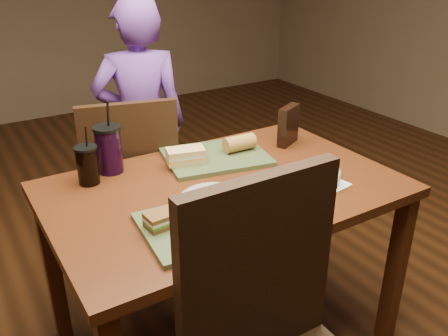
{
  "coord_description": "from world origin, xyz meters",
  "views": [
    {
      "loc": [
        -0.84,
        -1.35,
        1.56
      ],
      "look_at": [
        0.0,
        0.0,
        0.82
      ],
      "focal_mm": 38.0,
      "sensor_mm": 36.0,
      "label": 1
    }
  ],
  "objects_px": {
    "sandwich_near": "(162,219)",
    "tray_near": "(209,223)",
    "soup_bowl": "(321,176)",
    "salad_bowl": "(215,206)",
    "baguette_far": "(239,143)",
    "chair_far": "(126,186)",
    "dining_table": "(224,206)",
    "sandwich_far": "(186,156)",
    "cup_cola": "(87,165)",
    "tray_far": "(216,157)",
    "cup_berry": "(109,149)",
    "chip_bag": "(288,125)",
    "diner": "(141,126)",
    "baguette_near": "(270,220)"
  },
  "relations": [
    {
      "from": "sandwich_near",
      "to": "tray_near",
      "type": "bearing_deg",
      "value": -19.91
    },
    {
      "from": "sandwich_near",
      "to": "soup_bowl",
      "type": "bearing_deg",
      "value": -1.44
    },
    {
      "from": "salad_bowl",
      "to": "soup_bowl",
      "type": "xyz_separation_m",
      "value": [
        0.48,
        0.02,
        -0.03
      ]
    },
    {
      "from": "tray_near",
      "to": "baguette_far",
      "type": "height_order",
      "value": "baguette_far"
    },
    {
      "from": "tray_near",
      "to": "chair_far",
      "type": "bearing_deg",
      "value": 89.36
    },
    {
      "from": "dining_table",
      "to": "baguette_far",
      "type": "xyz_separation_m",
      "value": [
        0.21,
        0.21,
        0.14
      ]
    },
    {
      "from": "dining_table",
      "to": "chair_far",
      "type": "height_order",
      "value": "chair_far"
    },
    {
      "from": "dining_table",
      "to": "sandwich_far",
      "type": "distance_m",
      "value": 0.27
    },
    {
      "from": "tray_near",
      "to": "cup_cola",
      "type": "height_order",
      "value": "cup_cola"
    },
    {
      "from": "tray_far",
      "to": "sandwich_near",
      "type": "height_order",
      "value": "sandwich_near"
    },
    {
      "from": "soup_bowl",
      "to": "cup_berry",
      "type": "distance_m",
      "value": 0.83
    },
    {
      "from": "dining_table",
      "to": "soup_bowl",
      "type": "distance_m",
      "value": 0.39
    },
    {
      "from": "salad_bowl",
      "to": "cup_berry",
      "type": "height_order",
      "value": "cup_berry"
    },
    {
      "from": "cup_berry",
      "to": "chip_bag",
      "type": "relative_size",
      "value": 1.66
    },
    {
      "from": "chair_far",
      "to": "sandwich_far",
      "type": "height_order",
      "value": "chair_far"
    },
    {
      "from": "baguette_far",
      "to": "cup_berry",
      "type": "height_order",
      "value": "cup_berry"
    },
    {
      "from": "cup_berry",
      "to": "diner",
      "type": "bearing_deg",
      "value": 58.07
    },
    {
      "from": "tray_near",
      "to": "baguette_near",
      "type": "distance_m",
      "value": 0.2
    },
    {
      "from": "diner",
      "to": "baguette_near",
      "type": "bearing_deg",
      "value": 101.28
    },
    {
      "from": "baguette_near",
      "to": "diner",
      "type": "bearing_deg",
      "value": 84.8
    },
    {
      "from": "chair_far",
      "to": "tray_far",
      "type": "xyz_separation_m",
      "value": [
        0.29,
        -0.35,
        0.22
      ]
    },
    {
      "from": "soup_bowl",
      "to": "cup_berry",
      "type": "relative_size",
      "value": 0.66
    },
    {
      "from": "sandwich_far",
      "to": "baguette_far",
      "type": "xyz_separation_m",
      "value": [
        0.25,
        -0.01,
        0.0
      ]
    },
    {
      "from": "soup_bowl",
      "to": "sandwich_near",
      "type": "distance_m",
      "value": 0.65
    },
    {
      "from": "baguette_far",
      "to": "sandwich_near",
      "type": "bearing_deg",
      "value": -144.74
    },
    {
      "from": "sandwich_far",
      "to": "cup_cola",
      "type": "height_order",
      "value": "cup_cola"
    },
    {
      "from": "sandwich_near",
      "to": "salad_bowl",
      "type": "bearing_deg",
      "value": -11.63
    },
    {
      "from": "dining_table",
      "to": "diner",
      "type": "height_order",
      "value": "diner"
    },
    {
      "from": "dining_table",
      "to": "baguette_near",
      "type": "bearing_deg",
      "value": -99.11
    },
    {
      "from": "chair_far",
      "to": "baguette_far",
      "type": "height_order",
      "value": "chair_far"
    },
    {
      "from": "tray_far",
      "to": "sandwich_near",
      "type": "relative_size",
      "value": 3.9
    },
    {
      "from": "tray_near",
      "to": "diner",
      "type": "bearing_deg",
      "value": 77.66
    },
    {
      "from": "tray_far",
      "to": "baguette_far",
      "type": "xyz_separation_m",
      "value": [
        0.11,
        -0.01,
        0.04
      ]
    },
    {
      "from": "tray_near",
      "to": "tray_far",
      "type": "distance_m",
      "value": 0.54
    },
    {
      "from": "diner",
      "to": "cup_cola",
      "type": "bearing_deg",
      "value": 70.5
    },
    {
      "from": "diner",
      "to": "tray_near",
      "type": "xyz_separation_m",
      "value": [
        -0.26,
        -1.17,
        0.08
      ]
    },
    {
      "from": "cup_berry",
      "to": "sandwich_near",
      "type": "bearing_deg",
      "value": -91.46
    },
    {
      "from": "tray_near",
      "to": "baguette_near",
      "type": "xyz_separation_m",
      "value": [
        0.14,
        -0.14,
        0.04
      ]
    },
    {
      "from": "salad_bowl",
      "to": "chip_bag",
      "type": "xyz_separation_m",
      "value": [
        0.63,
        0.41,
        0.03
      ]
    },
    {
      "from": "diner",
      "to": "salad_bowl",
      "type": "height_order",
      "value": "diner"
    },
    {
      "from": "baguette_far",
      "to": "chip_bag",
      "type": "relative_size",
      "value": 0.77
    },
    {
      "from": "chair_far",
      "to": "tray_near",
      "type": "bearing_deg",
      "value": -90.64
    },
    {
      "from": "chair_far",
      "to": "chip_bag",
      "type": "xyz_separation_m",
      "value": [
        0.65,
        -0.38,
        0.3
      ]
    },
    {
      "from": "dining_table",
      "to": "salad_bowl",
      "type": "distance_m",
      "value": 0.3
    },
    {
      "from": "chair_far",
      "to": "sandwich_near",
      "type": "height_order",
      "value": "chair_far"
    },
    {
      "from": "cup_berry",
      "to": "cup_cola",
      "type": "bearing_deg",
      "value": -151.17
    },
    {
      "from": "tray_far",
      "to": "soup_bowl",
      "type": "height_order",
      "value": "soup_bowl"
    },
    {
      "from": "cup_cola",
      "to": "cup_berry",
      "type": "height_order",
      "value": "cup_berry"
    },
    {
      "from": "dining_table",
      "to": "cup_berry",
      "type": "relative_size",
      "value": 4.44
    },
    {
      "from": "chair_far",
      "to": "soup_bowl",
      "type": "height_order",
      "value": "chair_far"
    }
  ]
}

